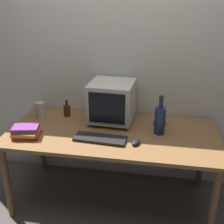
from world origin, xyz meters
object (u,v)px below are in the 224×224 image
Objects in this scene: keyboard at (100,139)px; bottle_short at (67,110)px; crt_monitor at (112,101)px; bottle_tall at (160,119)px; computer_mouse at (136,142)px; cd_spindle at (159,122)px; book_stack at (26,132)px; metal_canister at (40,110)px.

keyboard is 0.59m from bottle_short.
crt_monitor is at bearing 89.66° from keyboard.
bottle_tall is at bearing -13.91° from bottle_short.
computer_mouse is 0.29× the size of bottle_tall.
bottle_short is 0.88m from cd_spindle.
book_stack is 0.39m from metal_canister.
bottle_short reaches higher than computer_mouse.
keyboard is 3.50× the size of cd_spindle.
book_stack is 1.15m from cd_spindle.
crt_monitor is at bearing -5.52° from bottle_short.
book_stack is at bearing -160.53° from computer_mouse.
computer_mouse reaches higher than keyboard.
keyboard is at bearing -27.75° from metal_canister.
book_stack is 1.60× the size of metal_canister.
keyboard is 1.24× the size of bottle_tall.
bottle_tall is (0.46, 0.20, 0.12)m from keyboard.
crt_monitor is 1.20× the size of bottle_tall.
computer_mouse is at bearing -32.06° from bottle_short.
crt_monitor reaches higher than keyboard.
bottle_tall is 2.83× the size of cd_spindle.
crt_monitor is 0.97× the size of keyboard.
bottle_short is 1.10× the size of metal_canister.
bottle_tall reaches higher than computer_mouse.
cd_spindle is (0.17, 0.40, 0.00)m from computer_mouse.
bottle_short is 0.50m from book_stack.
crt_monitor is at bearing -179.76° from cd_spindle.
computer_mouse is at bearing 0.42° from keyboard.
crt_monitor is 0.47m from cd_spindle.
book_stack is at bearing -112.79° from bottle_short.
bottle_short is at bearing 177.32° from cd_spindle.
bottle_tall is at bearing 13.06° from book_stack.
bottle_short reaches higher than keyboard.
crt_monitor is 0.46m from bottle_short.
keyboard is 4.20× the size of computer_mouse.
metal_canister is at bearing 176.71° from computer_mouse.
bottle_short is (-0.88, 0.22, -0.07)m from bottle_tall.
book_stack reaches higher than computer_mouse.
crt_monitor is 2.47× the size of bottle_short.
computer_mouse is 0.67× the size of metal_canister.
bottle_short is (-0.70, 0.44, 0.04)m from computer_mouse.
keyboard is 0.61m from book_stack.
crt_monitor is at bearing 158.10° from bottle_tall.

